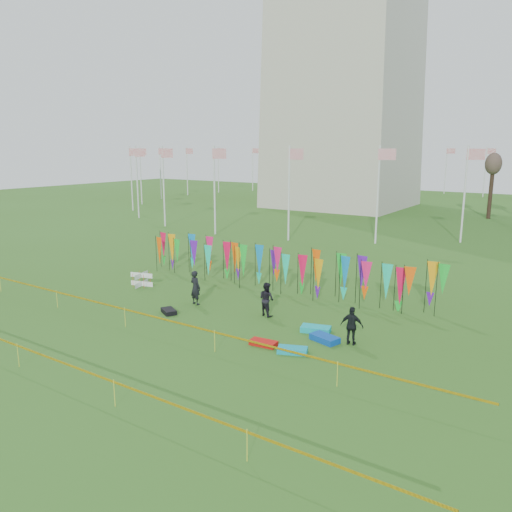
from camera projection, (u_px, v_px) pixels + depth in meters
The scene contains 14 objects.
ground at pixel (184, 326), 22.27m from camera, with size 160.00×160.00×0.00m, color #2E5919.
flagpole_ring at pixel (342, 176), 68.04m from camera, with size 57.40×56.16×8.00m.
banner_row at pixel (275, 263), 27.70m from camera, with size 18.64×0.64×2.40m.
caution_tape_near at pixel (155, 318), 21.00m from camera, with size 26.00×0.02×0.90m.
caution_tape_far at pixel (49, 359), 16.93m from camera, with size 26.00×0.02×0.90m.
box_kite at pixel (142, 279), 28.63m from camera, with size 0.72×0.72×0.80m.
person_left at pixel (195, 288), 25.21m from camera, with size 0.64×0.47×1.76m, color black.
person_mid at pixel (267, 299), 23.52m from camera, with size 0.79×0.49×1.62m, color black.
person_right at pixel (352, 326), 20.02m from camera, with size 0.93×0.53×1.59m, color black.
kite_bag_turquoise at pixel (316, 329), 21.54m from camera, with size 1.26×0.63×0.25m, color #0CB4B9.
kite_bag_blue at pixel (325, 338), 20.49m from camera, with size 1.19×0.62×0.25m, color #0A47B2.
kite_bag_red at pixel (263, 343), 20.07m from camera, with size 1.10×0.50×0.20m, color red.
kite_bag_black at pixel (169, 311), 23.97m from camera, with size 0.91×0.53×0.21m, color black.
kite_bag_teal at pixel (292, 350), 19.34m from camera, with size 1.15×0.55×0.22m, color #0DA1B9.
Camera 1 is at (14.40, -15.76, 7.78)m, focal length 35.00 mm.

